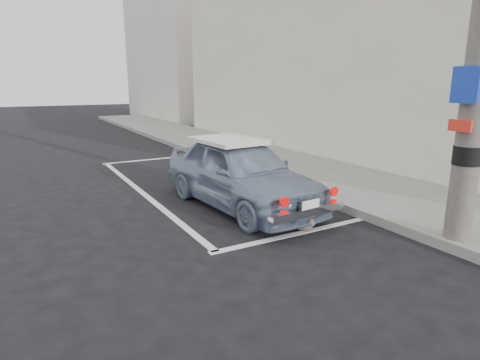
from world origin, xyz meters
name	(u,v)px	position (x,y,z in m)	size (l,w,h in m)	color
ground	(253,229)	(0.00, 0.00, 0.00)	(80.00, 80.00, 0.00)	black
sidewalk	(325,176)	(3.20, 2.00, 0.07)	(2.80, 40.00, 0.15)	slate
shop_building	(366,39)	(6.33, 4.00, 3.49)	(3.50, 18.00, 7.00)	beige
building_far	(174,54)	(6.35, 20.00, 4.00)	(3.50, 10.00, 8.00)	beige
pline_rear	(299,233)	(0.50, -0.50, 0.00)	(3.00, 0.12, 0.01)	silver
pline_front	(154,159)	(0.50, 6.50, 0.00)	(3.00, 0.12, 0.01)	silver
pline_side	(142,192)	(-0.90, 3.00, 0.00)	(0.12, 7.00, 0.01)	silver
retro_coupe	(240,173)	(0.42, 1.15, 0.64)	(1.75, 3.79, 1.26)	slate
cat	(304,224)	(0.63, -0.46, 0.11)	(0.29, 0.43, 0.24)	#786B5C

